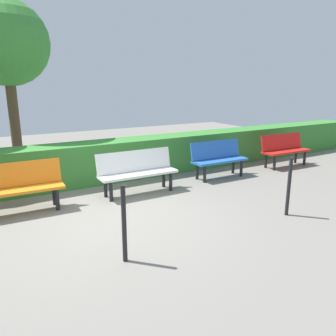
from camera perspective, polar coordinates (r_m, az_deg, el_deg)
ground_plane at (r=5.81m, az=-10.58°, el=-7.92°), size 20.60×20.60×0.00m
bench_red at (r=9.45m, az=19.34°, el=3.17°), size 1.44×0.51×0.86m
bench_blue at (r=7.94m, az=8.60°, el=1.82°), size 1.39×0.49×0.86m
bench_white at (r=6.72m, az=-5.32°, el=-0.32°), size 1.61×0.47×0.86m
bench_orange at (r=6.24m, az=-24.45°, el=-2.75°), size 1.51×0.51×0.86m
hedge_row at (r=7.81m, az=-8.91°, el=1.41°), size 16.60×0.76×0.90m
tree_near at (r=9.05m, az=-26.08°, el=18.57°), size 1.99×1.99×4.09m
railing_post_mid at (r=5.90m, az=20.03°, el=-3.06°), size 0.06×0.06×1.00m
railing_post_far at (r=4.16m, az=-7.55°, el=-9.53°), size 0.06×0.06×1.00m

